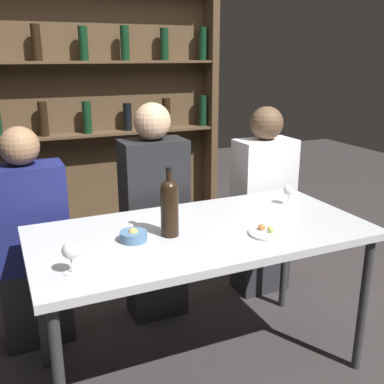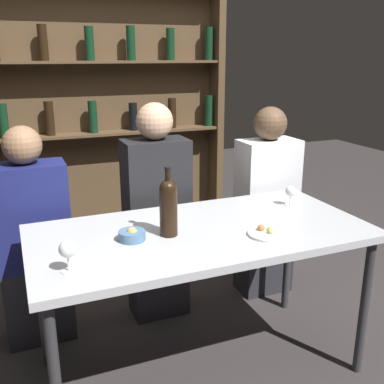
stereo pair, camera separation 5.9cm
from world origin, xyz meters
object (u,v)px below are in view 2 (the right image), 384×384
wine_glass_0 (291,192)px  seated_person_left (33,244)px  wine_bottle (168,205)px  wine_glass_1 (67,250)px  seated_person_center (157,218)px  seated_person_right (266,207)px  snack_bowl (132,235)px  food_plate_0 (268,233)px

wine_glass_0 → seated_person_left: 1.42m
wine_bottle → wine_glass_0: bearing=11.0°
wine_glass_1 → seated_person_center: bearing=52.8°
seated_person_right → wine_glass_0: bearing=-106.8°
wine_bottle → snack_bowl: size_ratio=2.67×
wine_bottle → seated_person_center: size_ratio=0.25×
wine_bottle → snack_bowl: wine_bottle is taller
wine_bottle → wine_glass_0: size_ratio=2.90×
food_plate_0 → wine_glass_1: bearing=-178.4°
snack_bowl → seated_person_left: size_ratio=0.10×
wine_glass_1 → seated_person_right: 1.59m
wine_glass_0 → wine_glass_1: size_ratio=0.88×
wine_glass_1 → wine_glass_0: bearing=15.7°
wine_glass_1 → seated_person_left: seated_person_left is taller
wine_glass_0 → food_plate_0: (-0.33, -0.32, -0.07)m
food_plate_0 → snack_bowl: bearing=163.1°
seated_person_left → seated_person_right: bearing=-0.0°
wine_glass_1 → seated_person_center: seated_person_center is taller
wine_glass_0 → snack_bowl: size_ratio=0.92×
seated_person_right → wine_glass_1: bearing=-149.5°
snack_bowl → seated_person_right: bearing=29.4°
seated_person_center → wine_glass_1: bearing=-127.2°
wine_glass_0 → seated_person_right: size_ratio=0.09×
food_plate_0 → seated_person_right: 0.92m
wine_bottle → seated_person_center: (0.14, 0.60, -0.29)m
food_plate_0 → seated_person_left: (-0.98, 0.77, -0.20)m
food_plate_0 → seated_person_left: size_ratio=0.16×
seated_person_center → snack_bowl: bearing=-117.2°
wine_glass_0 → seated_person_right: bearing=73.2°
seated_person_left → seated_person_right: seated_person_right is taller
snack_bowl → seated_person_left: (-0.40, 0.59, -0.22)m
wine_glass_1 → snack_bowl: size_ratio=1.05×
seated_person_left → wine_glass_0: bearing=-19.1°
food_plate_0 → seated_person_center: (-0.28, 0.77, -0.15)m
wine_glass_1 → seated_person_right: size_ratio=0.10×
wine_bottle → seated_person_left: seated_person_left is taller
food_plate_0 → seated_person_left: 1.27m
seated_person_left → seated_person_right: (1.45, -0.00, 0.02)m
food_plate_0 → seated_person_center: seated_person_center is taller
wine_glass_1 → snack_bowl: wine_glass_1 is taller
seated_person_right → seated_person_center: bearing=180.0°
wine_glass_0 → food_plate_0: size_ratio=0.58×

